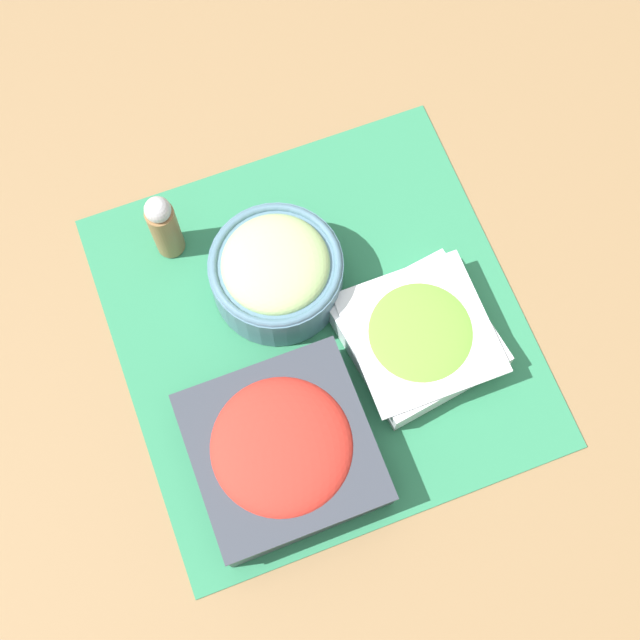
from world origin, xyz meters
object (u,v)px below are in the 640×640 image
Objects in this scene: cucumber_bowl at (276,271)px; lettuce_bowl at (419,337)px; pepper_shaker at (164,226)px; tomato_bowl at (282,449)px.

cucumber_bowl is 0.89× the size of lettuce_bowl.
cucumber_bowl is at bearing -44.79° from lettuce_bowl.
lettuce_bowl is at bearing 136.25° from pepper_shaker.
tomato_bowl is 0.20m from lettuce_bowl.
pepper_shaker is (0.22, -0.21, 0.03)m from lettuce_bowl.
pepper_shaker reaches higher than cucumber_bowl.
lettuce_bowl is (-0.18, -0.07, -0.01)m from tomato_bowl.
cucumber_bowl is at bearing 137.57° from pepper_shaker.
pepper_shaker is at bearing -42.43° from cucumber_bowl.
tomato_bowl is at bearing 71.79° from cucumber_bowl.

